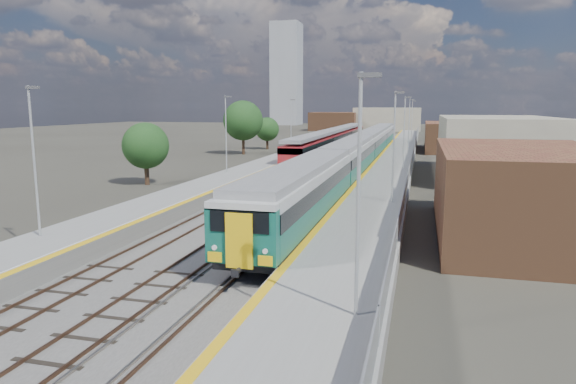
% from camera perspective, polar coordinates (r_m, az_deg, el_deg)
% --- Properties ---
extents(ground, '(320.00, 320.00, 0.00)m').
position_cam_1_polar(ground, '(64.37, 6.97, 2.75)').
color(ground, '#47443A').
rests_on(ground, ground).
extents(ballast_bed, '(10.50, 155.00, 0.06)m').
position_cam_1_polar(ballast_bed, '(67.14, 5.35, 3.08)').
color(ballast_bed, '#565451').
rests_on(ballast_bed, ground).
extents(tracks, '(8.96, 160.00, 0.17)m').
position_cam_1_polar(tracks, '(68.69, 6.07, 3.28)').
color(tracks, '#4C3323').
rests_on(tracks, ground).
extents(platform_right, '(4.70, 155.00, 8.52)m').
position_cam_1_polar(platform_right, '(66.31, 11.80, 3.28)').
color(platform_right, slate).
rests_on(platform_right, ground).
extents(platform_left, '(4.30, 155.00, 8.52)m').
position_cam_1_polar(platform_left, '(68.49, -0.28, 3.66)').
color(platform_left, slate).
rests_on(platform_left, ground).
extents(buildings, '(72.00, 185.50, 40.00)m').
position_cam_1_polar(buildings, '(154.30, 4.74, 10.69)').
color(buildings, brown).
rests_on(buildings, ground).
extents(green_train, '(3.11, 86.34, 3.42)m').
position_cam_1_polar(green_train, '(62.56, 8.21, 4.75)').
color(green_train, black).
rests_on(green_train, ground).
extents(red_train, '(2.92, 59.11, 3.68)m').
position_cam_1_polar(red_train, '(85.21, 5.17, 5.90)').
color(red_train, black).
rests_on(red_train, ground).
extents(tree_a, '(4.42, 4.42, 6.00)m').
position_cam_1_polar(tree_a, '(51.08, -15.54, 4.97)').
color(tree_a, '#382619').
rests_on(tree_a, ground).
extents(tree_b, '(6.19, 6.19, 8.38)m').
position_cam_1_polar(tree_b, '(80.85, -5.02, 7.91)').
color(tree_b, '#382619').
rests_on(tree_b, ground).
extents(tree_c, '(4.13, 4.13, 5.60)m').
position_cam_1_polar(tree_c, '(90.22, -2.33, 6.99)').
color(tree_c, '#382619').
rests_on(tree_c, ground).
extents(tree_d, '(4.38, 4.38, 5.93)m').
position_cam_1_polar(tree_d, '(84.09, 23.92, 6.14)').
color(tree_d, '#382619').
rests_on(tree_d, ground).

